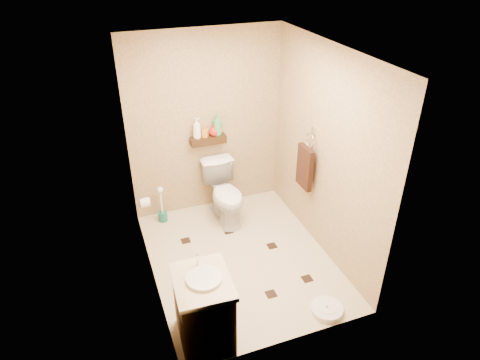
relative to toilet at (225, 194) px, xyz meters
name	(u,v)px	position (x,y,z in m)	size (l,w,h in m)	color
ground	(240,258)	(-0.11, -0.83, -0.39)	(2.50, 2.50, 0.00)	beige
wall_back	(206,125)	(-0.11, 0.42, 0.81)	(2.00, 0.04, 2.40)	tan
wall_front	(294,240)	(-0.11, -2.08, 0.81)	(2.00, 0.04, 2.40)	tan
wall_left	(143,186)	(-1.11, -0.83, 0.81)	(0.04, 2.50, 2.40)	tan
wall_right	(325,154)	(0.89, -0.83, 0.81)	(0.04, 2.50, 2.40)	tan
ceiling	(240,51)	(-0.11, -0.83, 2.01)	(2.00, 2.50, 0.02)	white
wall_shelf	(208,140)	(-0.11, 0.34, 0.63)	(0.46, 0.14, 0.10)	#36220E
floor_accents	(246,260)	(-0.06, -0.88, -0.38)	(1.21, 1.31, 0.01)	black
toilet	(225,194)	(0.00, 0.00, 0.00)	(0.43, 0.76, 0.77)	white
vanity	(204,309)	(-0.81, -1.78, -0.01)	(0.53, 0.63, 0.85)	brown
bathroom_scale	(327,309)	(0.43, -1.90, -0.35)	(0.40, 0.40, 0.07)	white
toilet_brush	(162,209)	(-0.80, 0.24, -0.20)	(0.12, 0.12, 0.52)	#196759
towel_ring	(305,165)	(0.81, -0.58, 0.56)	(0.12, 0.30, 0.76)	silver
toilet_paper	(145,202)	(-1.05, -0.18, 0.21)	(0.12, 0.11, 0.12)	white
bottle_a	(197,128)	(-0.25, 0.34, 0.82)	(0.10, 0.10, 0.27)	white
bottle_b	(205,131)	(-0.14, 0.34, 0.76)	(0.07, 0.07, 0.15)	orange
bottle_c	(214,130)	(-0.03, 0.34, 0.76)	(0.12, 0.12, 0.16)	red
bottle_d	(217,125)	(0.02, 0.34, 0.83)	(0.11, 0.11, 0.28)	green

